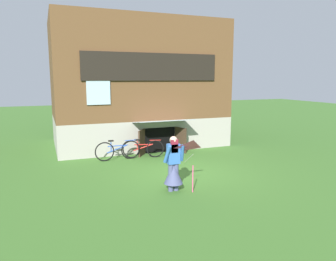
{
  "coord_description": "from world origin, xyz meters",
  "views": [
    {
      "loc": [
        -4.18,
        -9.42,
        3.08
      ],
      "look_at": [
        -0.27,
        0.57,
        1.33
      ],
      "focal_mm": 34.1,
      "sensor_mm": 36.0,
      "label": 1
    }
  ],
  "objects": [
    {
      "name": "log_house",
      "position": [
        -0.0,
        5.24,
        2.83
      ],
      "size": [
        7.57,
        5.6,
        5.66
      ],
      "color": "#9E998E",
      "rests_on": "ground_plane"
    },
    {
      "name": "ground_plane",
      "position": [
        0.0,
        0.0,
        0.0
      ],
      "size": [
        60.0,
        60.0,
        0.0
      ],
      "primitive_type": "plane",
      "color": "#3D6B28"
    },
    {
      "name": "bicycle_blue",
      "position": [
        -1.64,
        2.33,
        0.38
      ],
      "size": [
        1.73,
        0.08,
        0.79
      ],
      "rotation": [
        0.0,
        0.0,
        0.0
      ],
      "color": "black",
      "rests_on": "ground_plane"
    },
    {
      "name": "person",
      "position": [
        -0.95,
        -1.59,
        0.65
      ],
      "size": [
        0.61,
        0.52,
        1.54
      ],
      "rotation": [
        0.0,
        0.0,
        -0.4
      ],
      "color": "#474C75",
      "rests_on": "ground_plane"
    },
    {
      "name": "kite",
      "position": [
        -0.6,
        -2.09,
        1.16
      ],
      "size": [
        0.72,
        0.81,
        1.38
      ],
      "color": "#E54C7F",
      "rests_on": "ground_plane"
    },
    {
      "name": "bicycle_red",
      "position": [
        -0.62,
        2.34,
        0.36
      ],
      "size": [
        1.59,
        0.45,
        0.74
      ],
      "rotation": [
        0.0,
        0.0,
        -0.25
      ],
      "color": "black",
      "rests_on": "ground_plane"
    }
  ]
}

